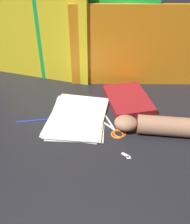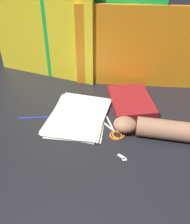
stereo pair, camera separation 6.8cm
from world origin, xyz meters
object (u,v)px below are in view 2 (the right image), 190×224
(book_closed, at_px, (131,101))
(hand_forearm, at_px, (158,129))
(paper_stack, at_px, (78,116))
(scissors, at_px, (114,131))

(book_closed, height_order, hand_forearm, hand_forearm)
(paper_stack, height_order, book_closed, book_closed)
(book_closed, bearing_deg, scissors, -101.80)
(paper_stack, relative_size, hand_forearm, 0.98)
(paper_stack, bearing_deg, book_closed, 35.38)
(paper_stack, distance_m, hand_forearm, 0.34)
(hand_forearm, bearing_deg, paper_stack, 169.90)
(book_closed, bearing_deg, paper_stack, -144.62)
(scissors, xyz_separation_m, hand_forearm, (0.17, 0.01, 0.03))
(paper_stack, relative_size, book_closed, 1.09)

